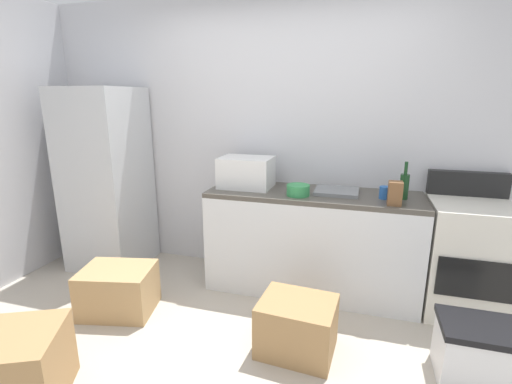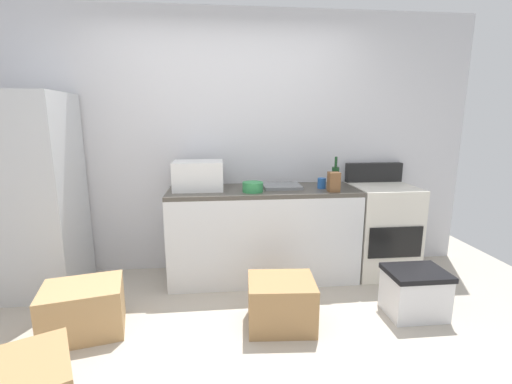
% 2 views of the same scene
% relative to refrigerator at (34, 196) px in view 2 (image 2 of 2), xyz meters
% --- Properties ---
extents(ground_plane, '(6.00, 6.00, 0.00)m').
position_rel_refrigerator_xyz_m(ground_plane, '(1.75, -1.15, -0.89)').
color(ground_plane, '#B2A899').
extents(wall_back, '(5.00, 0.10, 2.60)m').
position_rel_refrigerator_xyz_m(wall_back, '(1.75, 0.40, 0.41)').
color(wall_back, silver).
rests_on(wall_back, ground_plane).
extents(kitchen_counter, '(1.80, 0.60, 0.90)m').
position_rel_refrigerator_xyz_m(kitchen_counter, '(2.05, 0.05, -0.44)').
color(kitchen_counter, silver).
rests_on(kitchen_counter, ground_plane).
extents(refrigerator, '(0.68, 0.66, 1.78)m').
position_rel_refrigerator_xyz_m(refrigerator, '(0.00, 0.00, 0.00)').
color(refrigerator, silver).
rests_on(refrigerator, ground_plane).
extents(stove_oven, '(0.60, 0.61, 1.10)m').
position_rel_refrigerator_xyz_m(stove_oven, '(3.27, 0.06, -0.42)').
color(stove_oven, silver).
rests_on(stove_oven, ground_plane).
extents(microwave, '(0.46, 0.34, 0.27)m').
position_rel_refrigerator_xyz_m(microwave, '(1.44, 0.08, 0.15)').
color(microwave, white).
rests_on(microwave, kitchen_counter).
extents(sink_basin, '(0.36, 0.32, 0.03)m').
position_rel_refrigerator_xyz_m(sink_basin, '(2.24, 0.09, 0.03)').
color(sink_basin, slate).
rests_on(sink_basin, kitchen_counter).
extents(wine_bottle, '(0.07, 0.07, 0.30)m').
position_rel_refrigerator_xyz_m(wine_bottle, '(2.76, 0.05, 0.12)').
color(wine_bottle, '#193F1E').
rests_on(wine_bottle, kitchen_counter).
extents(coffee_mug, '(0.08, 0.08, 0.10)m').
position_rel_refrigerator_xyz_m(coffee_mug, '(2.62, 0.01, 0.06)').
color(coffee_mug, '#2659A5').
rests_on(coffee_mug, kitchen_counter).
extents(knife_block, '(0.10, 0.10, 0.18)m').
position_rel_refrigerator_xyz_m(knife_block, '(2.68, -0.15, 0.10)').
color(knife_block, brown).
rests_on(knife_block, kitchen_counter).
extents(mixing_bowl, '(0.19, 0.19, 0.09)m').
position_rel_refrigerator_xyz_m(mixing_bowl, '(1.94, -0.09, 0.06)').
color(mixing_bowl, '#338C4C').
rests_on(mixing_bowl, kitchen_counter).
extents(cardboard_box_medium, '(0.62, 0.53, 0.37)m').
position_rel_refrigerator_xyz_m(cardboard_box_medium, '(0.62, -0.76, -0.70)').
color(cardboard_box_medium, tan).
rests_on(cardboard_box_medium, ground_plane).
extents(cardboard_box_small, '(0.52, 0.44, 0.37)m').
position_rel_refrigerator_xyz_m(cardboard_box_small, '(2.09, -0.82, -0.70)').
color(cardboard_box_small, '#A37A4C').
rests_on(cardboard_box_small, ground_plane).
extents(storage_bin, '(0.46, 0.36, 0.38)m').
position_rel_refrigerator_xyz_m(storage_bin, '(3.18, -0.78, -0.70)').
color(storage_bin, silver).
rests_on(storage_bin, ground_plane).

